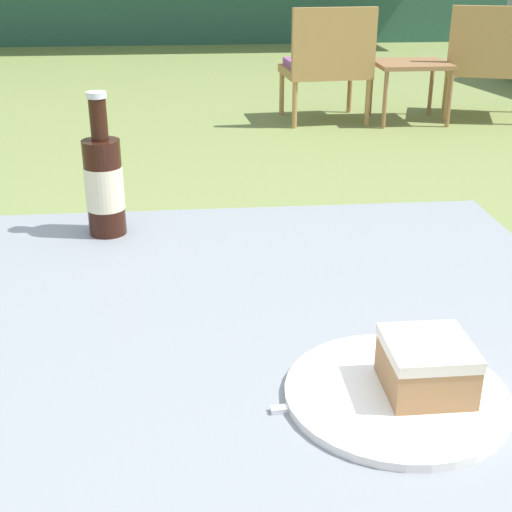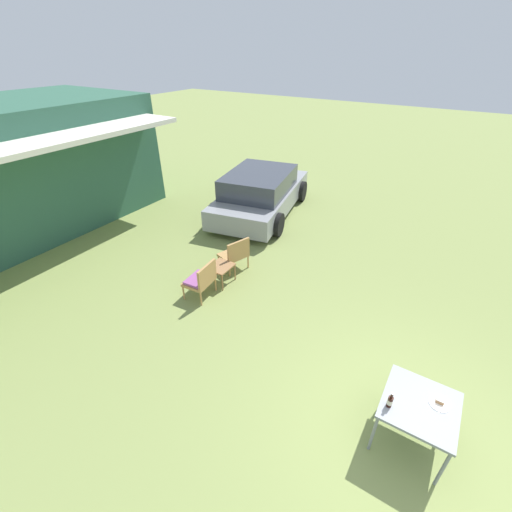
% 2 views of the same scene
% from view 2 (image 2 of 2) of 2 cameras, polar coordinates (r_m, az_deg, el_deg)
% --- Properties ---
extents(ground_plane, '(60.00, 60.00, 0.00)m').
position_cam_2_polar(ground_plane, '(5.70, 23.86, -25.96)').
color(ground_plane, olive).
extents(parked_car, '(4.58, 2.76, 1.35)m').
position_cam_2_polar(parked_car, '(10.73, 0.77, 10.48)').
color(parked_car, gray).
rests_on(parked_car, ground_plane).
extents(wicker_chair_cushioned, '(0.64, 0.55, 0.82)m').
position_cam_2_polar(wicker_chair_cushioned, '(7.19, -9.10, -3.80)').
color(wicker_chair_cushioned, '#B2844C').
rests_on(wicker_chair_cushioned, ground_plane).
extents(wicker_chair_plain, '(0.72, 0.66, 0.82)m').
position_cam_2_polar(wicker_chair_plain, '(7.94, -3.47, 0.47)').
color(wicker_chair_plain, '#B2844C').
rests_on(wicker_chair_plain, ground_plane).
extents(garden_side_table, '(0.52, 0.47, 0.43)m').
position_cam_2_polar(garden_side_table, '(7.58, -5.88, -1.96)').
color(garden_side_table, '#996B42').
rests_on(garden_side_table, ground_plane).
extents(patio_table, '(0.93, 0.90, 0.74)m').
position_cam_2_polar(patio_table, '(5.17, 25.60, -21.81)').
color(patio_table, gray).
rests_on(patio_table, ground_plane).
extents(cake_on_plate, '(0.25, 0.25, 0.07)m').
position_cam_2_polar(cake_on_plate, '(5.22, 28.30, -20.65)').
color(cake_on_plate, white).
rests_on(cake_on_plate, patio_table).
extents(cola_bottle_near, '(0.07, 0.07, 0.25)m').
position_cam_2_polar(cola_bottle_near, '(4.89, 21.43, -21.62)').
color(cola_bottle_near, black).
rests_on(cola_bottle_near, patio_table).
extents(fork, '(0.19, 0.03, 0.01)m').
position_cam_2_polar(fork, '(5.19, 28.21, -21.30)').
color(fork, silver).
rests_on(fork, patio_table).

